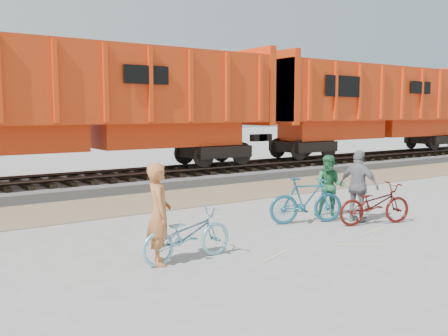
{
  "coord_description": "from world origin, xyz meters",
  "views": [
    {
      "loc": [
        -6.9,
        -7.6,
        2.63
      ],
      "look_at": [
        -0.59,
        1.5,
        1.38
      ],
      "focal_mm": 40.0,
      "sensor_mm": 36.0,
      "label": 1
    }
  ],
  "objects_px": {
    "bicycle_teal": "(306,200)",
    "person_solo": "(159,214)",
    "bicycle_blue": "(187,234)",
    "hopper_car_right": "(376,105)",
    "hopper_car_center": "(89,101)",
    "person_man": "(330,186)",
    "person_woman": "(359,186)",
    "bicycle_maroon": "(375,204)"
  },
  "relations": [
    {
      "from": "bicycle_maroon",
      "to": "bicycle_teal",
      "type": "bearing_deg",
      "value": 68.74
    },
    {
      "from": "hopper_car_right",
      "to": "bicycle_blue",
      "type": "relative_size",
      "value": 7.79
    },
    {
      "from": "hopper_car_right",
      "to": "bicycle_maroon",
      "type": "bearing_deg",
      "value": -141.43
    },
    {
      "from": "bicycle_blue",
      "to": "person_solo",
      "type": "xyz_separation_m",
      "value": [
        -0.5,
        0.1,
        0.41
      ]
    },
    {
      "from": "hopper_car_center",
      "to": "hopper_car_right",
      "type": "bearing_deg",
      "value": 0.0
    },
    {
      "from": "bicycle_teal",
      "to": "person_man",
      "type": "bearing_deg",
      "value": -58.21
    },
    {
      "from": "bicycle_maroon",
      "to": "person_man",
      "type": "distance_m",
      "value": 1.25
    },
    {
      "from": "bicycle_maroon",
      "to": "person_woman",
      "type": "relative_size",
      "value": 1.07
    },
    {
      "from": "hopper_car_center",
      "to": "hopper_car_right",
      "type": "height_order",
      "value": "same"
    },
    {
      "from": "bicycle_blue",
      "to": "person_solo",
      "type": "relative_size",
      "value": 1.02
    },
    {
      "from": "person_man",
      "to": "person_woman",
      "type": "distance_m",
      "value": 0.81
    },
    {
      "from": "person_woman",
      "to": "hopper_car_right",
      "type": "bearing_deg",
      "value": -64.37
    },
    {
      "from": "person_woman",
      "to": "person_man",
      "type": "bearing_deg",
      "value": -1.61
    },
    {
      "from": "hopper_car_right",
      "to": "bicycle_maroon",
      "type": "xyz_separation_m",
      "value": [
        -11.48,
        -9.15,
        -2.52
      ]
    },
    {
      "from": "person_solo",
      "to": "hopper_car_right",
      "type": "bearing_deg",
      "value": -41.01
    },
    {
      "from": "bicycle_teal",
      "to": "person_man",
      "type": "distance_m",
      "value": 1.05
    },
    {
      "from": "bicycle_blue",
      "to": "person_woman",
      "type": "distance_m",
      "value": 5.0
    },
    {
      "from": "bicycle_teal",
      "to": "person_solo",
      "type": "bearing_deg",
      "value": 121.83
    },
    {
      "from": "hopper_car_center",
      "to": "person_man",
      "type": "distance_m",
      "value": 8.89
    },
    {
      "from": "bicycle_teal",
      "to": "person_solo",
      "type": "relative_size",
      "value": 1.03
    },
    {
      "from": "hopper_car_center",
      "to": "person_woman",
      "type": "xyz_separation_m",
      "value": [
        3.42,
        -8.75,
        -2.14
      ]
    },
    {
      "from": "bicycle_blue",
      "to": "hopper_car_right",
      "type": "bearing_deg",
      "value": -62.76
    },
    {
      "from": "person_man",
      "to": "bicycle_maroon",
      "type": "bearing_deg",
      "value": -25.51
    },
    {
      "from": "bicycle_blue",
      "to": "person_woman",
      "type": "relative_size",
      "value": 1.03
    },
    {
      "from": "person_woman",
      "to": "bicycle_blue",
      "type": "bearing_deg",
      "value": 82.85
    },
    {
      "from": "hopper_car_center",
      "to": "hopper_car_right",
      "type": "xyz_separation_m",
      "value": [
        15.0,
        0.0,
        0.0
      ]
    },
    {
      "from": "hopper_car_center",
      "to": "person_man",
      "type": "xyz_separation_m",
      "value": [
        3.28,
        -7.96,
        -2.23
      ]
    },
    {
      "from": "hopper_car_center",
      "to": "person_woman",
      "type": "relative_size",
      "value": 8.06
    },
    {
      "from": "hopper_car_right",
      "to": "person_woman",
      "type": "bearing_deg",
      "value": -142.91
    },
    {
      "from": "person_man",
      "to": "person_woman",
      "type": "xyz_separation_m",
      "value": [
        0.14,
        -0.79,
        0.09
      ]
    },
    {
      "from": "hopper_car_right",
      "to": "bicycle_teal",
      "type": "relative_size",
      "value": 7.64
    },
    {
      "from": "person_solo",
      "to": "hopper_car_center",
      "type": "bearing_deg",
      "value": 8.3
    },
    {
      "from": "person_man",
      "to": "person_woman",
      "type": "height_order",
      "value": "person_woman"
    },
    {
      "from": "bicycle_maroon",
      "to": "person_woman",
      "type": "height_order",
      "value": "person_woman"
    },
    {
      "from": "bicycle_maroon",
      "to": "person_man",
      "type": "bearing_deg",
      "value": 28.79
    },
    {
      "from": "bicycle_blue",
      "to": "bicycle_teal",
      "type": "distance_m",
      "value": 3.95
    },
    {
      "from": "bicycle_blue",
      "to": "person_woman",
      "type": "xyz_separation_m",
      "value": [
        4.97,
        0.38,
        0.4
      ]
    },
    {
      "from": "person_solo",
      "to": "person_woman",
      "type": "height_order",
      "value": "person_solo"
    },
    {
      "from": "hopper_car_center",
      "to": "bicycle_teal",
      "type": "bearing_deg",
      "value": -74.37
    },
    {
      "from": "hopper_car_center",
      "to": "hopper_car_right",
      "type": "distance_m",
      "value": 15.0
    },
    {
      "from": "bicycle_teal",
      "to": "bicycle_blue",
      "type": "bearing_deg",
      "value": 124.68
    },
    {
      "from": "person_man",
      "to": "person_solo",
      "type": "bearing_deg",
      "value": -115.43
    }
  ]
}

